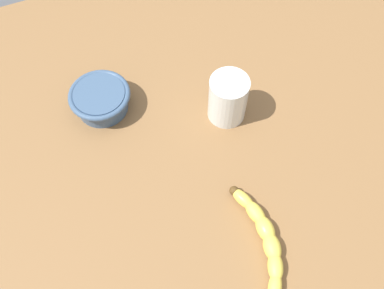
{
  "coord_description": "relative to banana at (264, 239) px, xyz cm",
  "views": [
    {
      "loc": [
        32.27,
        -18.19,
        76.31
      ],
      "look_at": [
        -4.44,
        -2.8,
        5.0
      ],
      "focal_mm": 38.86,
      "sensor_mm": 36.0,
      "label": 1
    }
  ],
  "objects": [
    {
      "name": "smoothie_glass",
      "position": [
        -27.5,
        5.53,
        3.42
      ],
      "size": [
        7.86,
        7.86,
        10.53
      ],
      "color": "silver",
      "rests_on": "wooden_tabletop"
    },
    {
      "name": "wooden_tabletop",
      "position": [
        -17.81,
        -1.67,
        -3.03
      ],
      "size": [
        120.0,
        120.0,
        3.0
      ],
      "primitive_type": "cube",
      "color": "brown",
      "rests_on": "ground"
    },
    {
      "name": "banana",
      "position": [
        0.0,
        0.0,
        0.0
      ],
      "size": [
        21.92,
        7.22,
        3.05
      ],
      "rotation": [
        0.0,
        0.0,
        3.01
      ],
      "color": "#E8CF4B",
      "rests_on": "wooden_tabletop"
    },
    {
      "name": "ceramic_bowl",
      "position": [
        -38.98,
        -17.95,
        1.5
      ],
      "size": [
        12.73,
        12.73,
        5.07
      ],
      "color": "#3D5675",
      "rests_on": "wooden_tabletop"
    }
  ]
}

